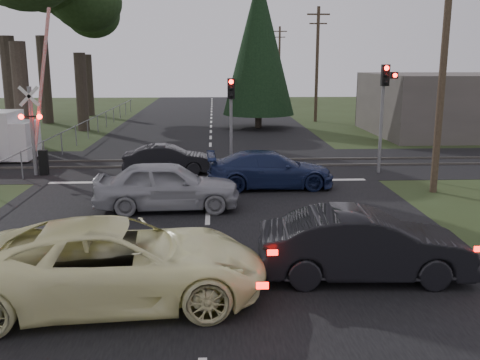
{
  "coord_description": "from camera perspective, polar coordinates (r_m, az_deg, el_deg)",
  "views": [
    {
      "loc": [
        0.23,
        -13.27,
        4.86
      ],
      "look_at": [
        1.01,
        2.6,
        1.3
      ],
      "focal_mm": 40.0,
      "sensor_mm": 36.0,
      "label": 1
    }
  ],
  "objects": [
    {
      "name": "conifer_tree",
      "position": [
        39.42,
        2.03,
        14.26
      ],
      "size": [
        5.2,
        5.2,
        11.0
      ],
      "color": "#473D33",
      "rests_on": "ground"
    },
    {
      "name": "traffic_signal_center",
      "position": [
        24.05,
        -0.96,
        7.72
      ],
      "size": [
        0.32,
        0.48,
        4.1
      ],
      "color": "slate",
      "rests_on": "ground"
    },
    {
      "name": "silver_car",
      "position": [
        17.85,
        -7.75,
        -0.59
      ],
      "size": [
        4.84,
        2.09,
        1.63
      ],
      "primitive_type": "imported",
      "rotation": [
        0.0,
        0.0,
        1.61
      ],
      "color": "#999AA0",
      "rests_on": "ground"
    },
    {
      "name": "rail_near",
      "position": [
        24.94,
        -3.27,
        1.48
      ],
      "size": [
        120.0,
        0.12,
        0.1
      ],
      "primitive_type": "cube",
      "color": "#59544C",
      "rests_on": "ground"
    },
    {
      "name": "fence_left",
      "position": [
        36.98,
        -15.36,
        4.62
      ],
      "size": [
        0.1,
        36.0,
        1.2
      ],
      "primitive_type": null,
      "color": "slate",
      "rests_on": "ground"
    },
    {
      "name": "crossing_signal",
      "position": [
        24.41,
        -20.77,
        5.22
      ],
      "size": [
        1.62,
        0.38,
        6.96
      ],
      "color": "slate",
      "rests_on": "ground"
    },
    {
      "name": "dark_hatchback",
      "position": [
        12.48,
        13.16,
        -6.79
      ],
      "size": [
        4.82,
        1.86,
        1.57
      ],
      "primitive_type": "imported",
      "rotation": [
        0.0,
        0.0,
        1.53
      ],
      "color": "black",
      "rests_on": "ground"
    },
    {
      "name": "stop_line",
      "position": [
        22.01,
        -3.32,
        -0.12
      ],
      "size": [
        13.0,
        0.35,
        0.0
      ],
      "primitive_type": "cube",
      "color": "silver",
      "rests_on": "ground"
    },
    {
      "name": "blue_sedan",
      "position": [
        20.8,
        3.23,
        1.11
      ],
      "size": [
        4.98,
        2.17,
        1.43
      ],
      "primitive_type": "imported",
      "rotation": [
        0.0,
        0.0,
        1.61
      ],
      "color": "#1A254E",
      "rests_on": "ground"
    },
    {
      "name": "traffic_signal_right",
      "position": [
        23.94,
        15.18,
        8.49
      ],
      "size": [
        0.68,
        0.48,
        4.7
      ],
      "color": "slate",
      "rests_on": "ground"
    },
    {
      "name": "utility_pole_far",
      "position": [
        68.77,
        4.22,
        12.48
      ],
      "size": [
        1.8,
        0.26,
        9.0
      ],
      "color": "#4C3D2D",
      "rests_on": "ground"
    },
    {
      "name": "building_right",
      "position": [
        39.6,
        24.1,
        7.4
      ],
      "size": [
        14.0,
        10.0,
        4.0
      ],
      "primitive_type": "cube",
      "color": "#59514C",
      "rests_on": "ground"
    },
    {
      "name": "utility_pole_near",
      "position": [
        20.97,
        20.87,
        11.45
      ],
      "size": [
        1.8,
        0.26,
        9.0
      ],
      "color": "#4C3D2D",
      "rests_on": "ground"
    },
    {
      "name": "dark_car_far",
      "position": [
        23.55,
        -7.69,
        2.17
      ],
      "size": [
        3.89,
        1.5,
        1.27
      ],
      "primitive_type": "imported",
      "rotation": [
        0.0,
        0.0,
        1.61
      ],
      "color": "black",
      "rests_on": "ground"
    },
    {
      "name": "ground",
      "position": [
        14.13,
        -3.59,
        -7.51
      ],
      "size": [
        120.0,
        120.0,
        0.0
      ],
      "primitive_type": "plane",
      "color": "#293518",
      "rests_on": "ground"
    },
    {
      "name": "euc_tree_e",
      "position": [
        50.75,
        -16.33,
        17.4
      ],
      "size": [
        6.0,
        6.0,
        13.2
      ],
      "color": "#473D33",
      "rests_on": "ground"
    },
    {
      "name": "rail_corridor",
      "position": [
        25.73,
        -3.26,
        1.73
      ],
      "size": [
        120.0,
        8.0,
        0.01
      ],
      "primitive_type": "cube",
      "color": "black",
      "rests_on": "ground"
    },
    {
      "name": "cream_coupe",
      "position": [
        11.26,
        -13.04,
        -8.58
      ],
      "size": [
        6.34,
        3.36,
        1.7
      ],
      "primitive_type": "imported",
      "rotation": [
        0.0,
        0.0,
        1.66
      ],
      "color": "#F7F4B1",
      "rests_on": "ground"
    },
    {
      "name": "road",
      "position": [
        23.77,
        -3.29,
        0.82
      ],
      "size": [
        14.0,
        100.0,
        0.01
      ],
      "primitive_type": "cube",
      "color": "black",
      "rests_on": "ground"
    },
    {
      "name": "rail_far",
      "position": [
        26.51,
        -3.25,
        2.15
      ],
      "size": [
        120.0,
        0.12,
        0.1
      ],
      "primitive_type": "cube",
      "color": "#59544C",
      "rests_on": "ground"
    },
    {
      "name": "utility_pole_mid",
      "position": [
        44.05,
        8.22,
        12.32
      ],
      "size": [
        1.8,
        0.26,
        9.0
      ],
      "color": "#4C3D2D",
      "rests_on": "ground"
    }
  ]
}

